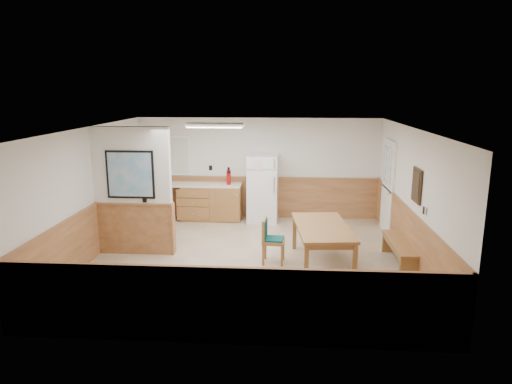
# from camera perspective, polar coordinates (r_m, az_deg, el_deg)

# --- Properties ---
(ground) EXTENTS (6.00, 6.00, 0.00)m
(ground) POSITION_cam_1_polar(r_m,az_deg,el_deg) (8.84, -0.98, -8.37)
(ground) COLOR tan
(ground) RESTS_ON ground
(ceiling) EXTENTS (6.00, 6.00, 0.02)m
(ceiling) POSITION_cam_1_polar(r_m,az_deg,el_deg) (8.27, -1.05, 8.00)
(ceiling) COLOR white
(ceiling) RESTS_ON back_wall
(back_wall) EXTENTS (6.00, 0.02, 2.50)m
(back_wall) POSITION_cam_1_polar(r_m,az_deg,el_deg) (11.40, 0.28, 2.98)
(back_wall) COLOR white
(back_wall) RESTS_ON ground
(right_wall) EXTENTS (0.02, 6.00, 2.50)m
(right_wall) POSITION_cam_1_polar(r_m,az_deg,el_deg) (8.74, 18.98, -0.74)
(right_wall) COLOR white
(right_wall) RESTS_ON ground
(left_wall) EXTENTS (0.02, 6.00, 2.50)m
(left_wall) POSITION_cam_1_polar(r_m,az_deg,el_deg) (9.22, -19.94, -0.14)
(left_wall) COLOR white
(left_wall) RESTS_ON ground
(wainscot_back) EXTENTS (6.00, 0.04, 1.00)m
(wainscot_back) POSITION_cam_1_polar(r_m,az_deg,el_deg) (11.53, 0.27, -0.71)
(wainscot_back) COLOR #BB7E4A
(wainscot_back) RESTS_ON ground
(wainscot_right) EXTENTS (0.04, 6.00, 1.00)m
(wainscot_right) POSITION_cam_1_polar(r_m,az_deg,el_deg) (8.93, 18.51, -5.42)
(wainscot_right) COLOR #BB7E4A
(wainscot_right) RESTS_ON ground
(wainscot_left) EXTENTS (0.04, 6.00, 1.00)m
(wainscot_left) POSITION_cam_1_polar(r_m,az_deg,el_deg) (9.40, -19.48, -4.60)
(wainscot_left) COLOR #BB7E4A
(wainscot_left) RESTS_ON ground
(partition_wall) EXTENTS (1.50, 0.20, 2.50)m
(partition_wall) POSITION_cam_1_polar(r_m,az_deg,el_deg) (9.13, -15.13, -0.05)
(partition_wall) COLOR white
(partition_wall) RESTS_ON ground
(kitchen_counter) EXTENTS (2.20, 0.61, 1.00)m
(kitchen_counter) POSITION_cam_1_polar(r_m,az_deg,el_deg) (11.39, -5.91, -1.15)
(kitchen_counter) COLOR olive
(kitchen_counter) RESTS_ON ground
(exterior_door) EXTENTS (0.07, 1.02, 2.15)m
(exterior_door) POSITION_cam_1_polar(r_m,az_deg,el_deg) (10.58, 16.13, 0.61)
(exterior_door) COLOR white
(exterior_door) RESTS_ON ground
(kitchen_window) EXTENTS (0.80, 0.04, 1.00)m
(kitchen_window) POSITION_cam_1_polar(r_m,az_deg,el_deg) (11.65, -10.12, 4.49)
(kitchen_window) COLOR white
(kitchen_window) RESTS_ON back_wall
(wall_painting) EXTENTS (0.04, 0.50, 0.60)m
(wall_painting) POSITION_cam_1_polar(r_m,az_deg,el_deg) (8.39, 19.42, 0.78)
(wall_painting) COLOR #352515
(wall_painting) RESTS_ON right_wall
(fluorescent_fixture) EXTENTS (1.20, 0.30, 0.09)m
(fluorescent_fixture) POSITION_cam_1_polar(r_m,az_deg,el_deg) (9.66, -5.16, 8.31)
(fluorescent_fixture) COLOR white
(fluorescent_fixture) RESTS_ON ceiling
(refrigerator) EXTENTS (0.74, 0.73, 1.64)m
(refrigerator) POSITION_cam_1_polar(r_m,az_deg,el_deg) (11.11, 0.85, 0.46)
(refrigerator) COLOR white
(refrigerator) RESTS_ON ground
(dining_table) EXTENTS (1.11, 1.94, 0.75)m
(dining_table) POSITION_cam_1_polar(r_m,az_deg,el_deg) (8.44, 8.27, -4.79)
(dining_table) COLOR #A9693D
(dining_table) RESTS_ON ground
(dining_bench) EXTENTS (0.34, 1.51, 0.45)m
(dining_bench) POSITION_cam_1_polar(r_m,az_deg,el_deg) (8.83, 17.48, -6.64)
(dining_bench) COLOR #A9693D
(dining_bench) RESTS_ON ground
(dining_chair) EXTENTS (0.58, 0.43, 0.85)m
(dining_chair) POSITION_cam_1_polar(r_m,az_deg,el_deg) (8.52, 1.66, -5.65)
(dining_chair) COLOR #A9693D
(dining_chair) RESTS_ON ground
(fire_extinguisher) EXTENTS (0.13, 0.13, 0.43)m
(fire_extinguisher) POSITION_cam_1_polar(r_m,az_deg,el_deg) (11.15, -3.43, 1.89)
(fire_extinguisher) COLOR #AB090D
(fire_extinguisher) RESTS_ON kitchen_counter
(soap_bottle) EXTENTS (0.07, 0.07, 0.20)m
(soap_bottle) POSITION_cam_1_polar(r_m,az_deg,el_deg) (11.49, -11.00, 1.56)
(soap_bottle) COLOR #198D3E
(soap_bottle) RESTS_ON kitchen_counter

